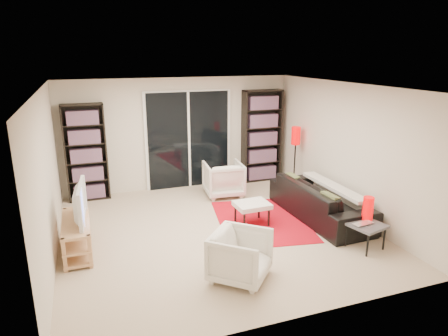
{
  "coord_description": "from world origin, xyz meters",
  "views": [
    {
      "loc": [
        -1.96,
        -5.87,
        2.9
      ],
      "look_at": [
        0.25,
        0.3,
        1.0
      ],
      "focal_mm": 32.0,
      "sensor_mm": 36.0,
      "label": 1
    }
  ],
  "objects_px": {
    "bookshelf_right": "(262,136)",
    "sofa": "(320,200)",
    "floor_lamp": "(296,142)",
    "side_table": "(366,227)",
    "armchair_back": "(223,179)",
    "ottoman": "(252,206)",
    "bookshelf_left": "(86,153)",
    "armchair_front": "(240,256)",
    "tv_stand": "(77,235)"
  },
  "relations": [
    {
      "from": "bookshelf_right",
      "to": "sofa",
      "type": "relative_size",
      "value": 0.93
    },
    {
      "from": "bookshelf_right",
      "to": "floor_lamp",
      "type": "bearing_deg",
      "value": -66.12
    },
    {
      "from": "side_table",
      "to": "floor_lamp",
      "type": "distance_m",
      "value": 2.91
    },
    {
      "from": "floor_lamp",
      "to": "armchair_back",
      "type": "bearing_deg",
      "value": 174.16
    },
    {
      "from": "floor_lamp",
      "to": "ottoman",
      "type": "bearing_deg",
      "value": -138.84
    },
    {
      "from": "bookshelf_left",
      "to": "armchair_front",
      "type": "xyz_separation_m",
      "value": [
        1.78,
        -3.84,
        -0.64
      ]
    },
    {
      "from": "side_table",
      "to": "bookshelf_left",
      "type": "bearing_deg",
      "value": 136.7
    },
    {
      "from": "tv_stand",
      "to": "armchair_front",
      "type": "bearing_deg",
      "value": -36.97
    },
    {
      "from": "bookshelf_right",
      "to": "armchair_back",
      "type": "bearing_deg",
      "value": -149.0
    },
    {
      "from": "bookshelf_left",
      "to": "side_table",
      "type": "distance_m",
      "value": 5.41
    },
    {
      "from": "bookshelf_left",
      "to": "ottoman",
      "type": "relative_size",
      "value": 3.27
    },
    {
      "from": "tv_stand",
      "to": "armchair_front",
      "type": "relative_size",
      "value": 1.68
    },
    {
      "from": "tv_stand",
      "to": "side_table",
      "type": "relative_size",
      "value": 2.07
    },
    {
      "from": "armchair_back",
      "to": "ottoman",
      "type": "xyz_separation_m",
      "value": [
        -0.03,
        -1.57,
        -0.01
      ]
    },
    {
      "from": "floor_lamp",
      "to": "tv_stand",
      "type": "bearing_deg",
      "value": -162.23
    },
    {
      "from": "bookshelf_left",
      "to": "floor_lamp",
      "type": "distance_m",
      "value": 4.33
    },
    {
      "from": "ottoman",
      "to": "floor_lamp",
      "type": "height_order",
      "value": "floor_lamp"
    },
    {
      "from": "bookshelf_left",
      "to": "sofa",
      "type": "distance_m",
      "value": 4.64
    },
    {
      "from": "floor_lamp",
      "to": "armchair_front",
      "type": "bearing_deg",
      "value": -129.64
    },
    {
      "from": "bookshelf_right",
      "to": "ottoman",
      "type": "bearing_deg",
      "value": -118.14
    },
    {
      "from": "side_table",
      "to": "armchair_back",
      "type": "bearing_deg",
      "value": 112.86
    },
    {
      "from": "bookshelf_left",
      "to": "ottoman",
      "type": "distance_m",
      "value": 3.54
    },
    {
      "from": "armchair_back",
      "to": "armchair_front",
      "type": "xyz_separation_m",
      "value": [
        -0.88,
        -3.13,
        -0.03
      ]
    },
    {
      "from": "bookshelf_right",
      "to": "armchair_back",
      "type": "distance_m",
      "value": 1.55
    },
    {
      "from": "tv_stand",
      "to": "armchair_back",
      "type": "height_order",
      "value": "armchair_back"
    },
    {
      "from": "armchair_back",
      "to": "bookshelf_left",
      "type": "bearing_deg",
      "value": -9.68
    },
    {
      "from": "bookshelf_right",
      "to": "armchair_front",
      "type": "distance_m",
      "value": 4.42
    },
    {
      "from": "bookshelf_right",
      "to": "side_table",
      "type": "bearing_deg",
      "value": -89.08
    },
    {
      "from": "side_table",
      "to": "floor_lamp",
      "type": "xyz_separation_m",
      "value": [
        0.33,
        2.81,
        0.7
      ]
    },
    {
      "from": "side_table",
      "to": "tv_stand",
      "type": "bearing_deg",
      "value": 161.77
    },
    {
      "from": "bookshelf_left",
      "to": "sofa",
      "type": "relative_size",
      "value": 0.87
    },
    {
      "from": "tv_stand",
      "to": "ottoman",
      "type": "height_order",
      "value": "tv_stand"
    },
    {
      "from": "floor_lamp",
      "to": "bookshelf_right",
      "type": "bearing_deg",
      "value": 113.88
    },
    {
      "from": "armchair_back",
      "to": "ottoman",
      "type": "distance_m",
      "value": 1.57
    },
    {
      "from": "bookshelf_right",
      "to": "floor_lamp",
      "type": "distance_m",
      "value": 0.96
    },
    {
      "from": "armchair_front",
      "to": "tv_stand",
      "type": "bearing_deg",
      "value": 94.85
    },
    {
      "from": "bookshelf_right",
      "to": "sofa",
      "type": "xyz_separation_m",
      "value": [
        0.06,
        -2.41,
        -0.72
      ]
    },
    {
      "from": "sofa",
      "to": "bookshelf_left",
      "type": "bearing_deg",
      "value": 57.04
    },
    {
      "from": "tv_stand",
      "to": "side_table",
      "type": "xyz_separation_m",
      "value": [
        4.15,
        -1.37,
        0.09
      ]
    },
    {
      "from": "armchair_back",
      "to": "floor_lamp",
      "type": "bearing_deg",
      "value": 179.56
    },
    {
      "from": "floor_lamp",
      "to": "side_table",
      "type": "bearing_deg",
      "value": -96.7
    },
    {
      "from": "bookshelf_right",
      "to": "floor_lamp",
      "type": "height_order",
      "value": "bookshelf_right"
    },
    {
      "from": "bookshelf_right",
      "to": "side_table",
      "type": "distance_m",
      "value": 3.75
    },
    {
      "from": "tv_stand",
      "to": "armchair_back",
      "type": "bearing_deg",
      "value": 28.84
    },
    {
      "from": "bookshelf_left",
      "to": "floor_lamp",
      "type": "xyz_separation_m",
      "value": [
        4.24,
        -0.88,
        0.09
      ]
    },
    {
      "from": "bookshelf_left",
      "to": "tv_stand",
      "type": "xyz_separation_m",
      "value": [
        -0.25,
        -2.32,
        -0.71
      ]
    },
    {
      "from": "armchair_back",
      "to": "armchair_front",
      "type": "bearing_deg",
      "value": 79.75
    },
    {
      "from": "bookshelf_right",
      "to": "ottoman",
      "type": "xyz_separation_m",
      "value": [
        -1.22,
        -2.29,
        -0.7
      ]
    },
    {
      "from": "sofa",
      "to": "armchair_front",
      "type": "height_order",
      "value": "armchair_front"
    },
    {
      "from": "bookshelf_right",
      "to": "tv_stand",
      "type": "relative_size",
      "value": 1.72
    }
  ]
}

